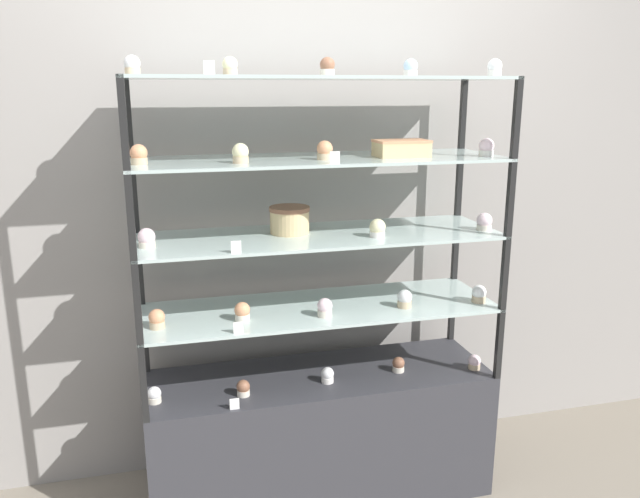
% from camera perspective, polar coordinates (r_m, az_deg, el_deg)
% --- Properties ---
extents(ground_plane, '(20.00, 20.00, 0.00)m').
position_cam_1_polar(ground_plane, '(2.97, -0.00, -21.07)').
color(ground_plane, gray).
extents(back_wall, '(8.00, 0.05, 2.60)m').
position_cam_1_polar(back_wall, '(2.81, -1.92, 5.73)').
color(back_wall, gray).
rests_on(back_wall, ground_plane).
extents(display_base, '(1.44, 0.46, 0.56)m').
position_cam_1_polar(display_base, '(2.82, -0.00, -16.47)').
color(display_base, '#333338').
rests_on(display_base, ground_plane).
extents(display_riser_lower, '(1.44, 0.46, 0.30)m').
position_cam_1_polar(display_riser_lower, '(2.57, -0.00, -5.63)').
color(display_riser_lower, black).
rests_on(display_riser_lower, display_base).
extents(display_riser_middle, '(1.44, 0.46, 0.30)m').
position_cam_1_polar(display_riser_middle, '(2.49, -0.00, 0.96)').
color(display_riser_middle, black).
rests_on(display_riser_middle, display_riser_lower).
extents(display_riser_upper, '(1.44, 0.46, 0.30)m').
position_cam_1_polar(display_riser_upper, '(2.43, -0.00, 7.93)').
color(display_riser_upper, black).
rests_on(display_riser_upper, display_riser_middle).
extents(display_riser_top, '(1.44, 0.46, 0.30)m').
position_cam_1_polar(display_riser_top, '(2.42, -0.00, 15.10)').
color(display_riser_top, black).
rests_on(display_riser_top, display_riser_upper).
extents(layer_cake_centerpiece, '(0.16, 0.16, 0.11)m').
position_cam_1_polar(layer_cake_centerpiece, '(2.49, -2.80, 2.68)').
color(layer_cake_centerpiece, '#DBBC84').
rests_on(layer_cake_centerpiece, display_riser_middle).
extents(sheet_cake_frosted, '(0.21, 0.13, 0.07)m').
position_cam_1_polar(sheet_cake_frosted, '(2.49, 7.45, 9.13)').
color(sheet_cake_frosted, '#DBBC84').
rests_on(sheet_cake_frosted, display_riser_upper).
extents(cupcake_0, '(0.05, 0.05, 0.06)m').
position_cam_1_polar(cupcake_0, '(2.53, -14.90, -12.78)').
color(cupcake_0, beige).
rests_on(cupcake_0, display_base).
extents(cupcake_1, '(0.05, 0.05, 0.06)m').
position_cam_1_polar(cupcake_1, '(2.52, -7.03, -12.52)').
color(cupcake_1, beige).
rests_on(cupcake_1, display_base).
extents(cupcake_2, '(0.05, 0.05, 0.06)m').
position_cam_1_polar(cupcake_2, '(2.61, 0.69, -11.47)').
color(cupcake_2, white).
rests_on(cupcake_2, display_base).
extents(cupcake_3, '(0.05, 0.05, 0.06)m').
position_cam_1_polar(cupcake_3, '(2.72, 7.18, -10.44)').
color(cupcake_3, beige).
rests_on(cupcake_3, display_base).
extents(cupcake_4, '(0.05, 0.05, 0.06)m').
position_cam_1_polar(cupcake_4, '(2.80, 13.95, -10.01)').
color(cupcake_4, '#CCB28C').
rests_on(cupcake_4, display_base).
extents(price_tag_0, '(0.04, 0.00, 0.04)m').
position_cam_1_polar(price_tag_0, '(2.43, -7.82, -13.86)').
color(price_tag_0, white).
rests_on(price_tag_0, display_base).
extents(cupcake_5, '(0.06, 0.06, 0.07)m').
position_cam_1_polar(cupcake_5, '(2.41, -14.68, -6.22)').
color(cupcake_5, '#CCB28C').
rests_on(cupcake_5, display_riser_lower).
extents(cupcake_6, '(0.06, 0.06, 0.07)m').
position_cam_1_polar(cupcake_6, '(2.42, -7.12, -5.72)').
color(cupcake_6, beige).
rests_on(cupcake_6, display_riser_lower).
extents(cupcake_7, '(0.06, 0.06, 0.07)m').
position_cam_1_polar(cupcake_7, '(2.45, 0.44, -5.40)').
color(cupcake_7, beige).
rests_on(cupcake_7, display_riser_lower).
extents(cupcake_8, '(0.06, 0.06, 0.07)m').
position_cam_1_polar(cupcake_8, '(2.57, 7.74, -4.55)').
color(cupcake_8, '#CCB28C').
rests_on(cupcake_8, display_riser_lower).
extents(cupcake_9, '(0.06, 0.06, 0.07)m').
position_cam_1_polar(cupcake_9, '(2.69, 14.33, -4.01)').
color(cupcake_9, '#CCB28C').
rests_on(cupcake_9, display_riser_lower).
extents(price_tag_1, '(0.04, 0.00, 0.04)m').
position_cam_1_polar(price_tag_1, '(2.31, -7.48, -7.15)').
color(price_tag_1, white).
rests_on(price_tag_1, display_riser_lower).
extents(cupcake_10, '(0.06, 0.06, 0.07)m').
position_cam_1_polar(cupcake_10, '(2.35, -15.57, 0.92)').
color(cupcake_10, beige).
rests_on(cupcake_10, display_riser_middle).
extents(cupcake_11, '(0.06, 0.06, 0.07)m').
position_cam_1_polar(cupcake_11, '(2.44, 5.28, 1.87)').
color(cupcake_11, white).
rests_on(cupcake_11, display_riser_middle).
extents(cupcake_12, '(0.06, 0.06, 0.07)m').
position_cam_1_polar(cupcake_12, '(2.64, 14.80, 2.39)').
color(cupcake_12, beige).
rests_on(cupcake_12, display_riser_middle).
extents(price_tag_2, '(0.04, 0.00, 0.04)m').
position_cam_1_polar(price_tag_2, '(2.21, -7.68, 0.19)').
color(price_tag_2, white).
rests_on(price_tag_2, display_riser_middle).
extents(cupcake_13, '(0.06, 0.06, 0.07)m').
position_cam_1_polar(cupcake_13, '(2.29, -16.23, 8.25)').
color(cupcake_13, '#CCB28C').
rests_on(cupcake_13, display_riser_upper).
extents(cupcake_14, '(0.06, 0.06, 0.07)m').
position_cam_1_polar(cupcake_14, '(2.27, -7.28, 8.64)').
color(cupcake_14, '#CCB28C').
rests_on(cupcake_14, display_riser_upper).
extents(cupcake_15, '(0.06, 0.06, 0.07)m').
position_cam_1_polar(cupcake_15, '(2.36, 0.48, 8.98)').
color(cupcake_15, '#CCB28C').
rests_on(cupcake_15, display_riser_upper).
extents(cupcake_16, '(0.06, 0.06, 0.07)m').
position_cam_1_polar(cupcake_16, '(2.57, 14.97, 8.94)').
color(cupcake_16, white).
rests_on(cupcake_16, display_riser_upper).
extents(price_tag_3, '(0.04, 0.00, 0.04)m').
position_cam_1_polar(price_tag_3, '(2.23, 1.33, 8.36)').
color(price_tag_3, white).
rests_on(price_tag_3, display_riser_upper).
extents(cupcake_17, '(0.05, 0.05, 0.07)m').
position_cam_1_polar(cupcake_17, '(2.29, -16.79, 15.77)').
color(cupcake_17, '#CCB28C').
rests_on(cupcake_17, display_riser_top).
extents(cupcake_18, '(0.05, 0.05, 0.07)m').
position_cam_1_polar(cupcake_18, '(2.32, -8.23, 16.19)').
color(cupcake_18, '#CCB28C').
rests_on(cupcake_18, display_riser_top).
extents(cupcake_19, '(0.05, 0.05, 0.07)m').
position_cam_1_polar(cupcake_19, '(2.34, 0.67, 16.31)').
color(cupcake_19, beige).
rests_on(cupcake_19, display_riser_top).
extents(cupcake_20, '(0.05, 0.05, 0.07)m').
position_cam_1_polar(cupcake_20, '(2.49, 8.28, 16.06)').
color(cupcake_20, white).
rests_on(cupcake_20, display_riser_top).
extents(cupcake_21, '(0.05, 0.05, 0.07)m').
position_cam_1_polar(cupcake_21, '(2.55, 15.68, 15.65)').
color(cupcake_21, white).
rests_on(cupcake_21, display_riser_top).
extents(price_tag_4, '(0.04, 0.00, 0.04)m').
position_cam_1_polar(price_tag_4, '(2.14, -10.10, 16.04)').
color(price_tag_4, white).
rests_on(price_tag_4, display_riser_top).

